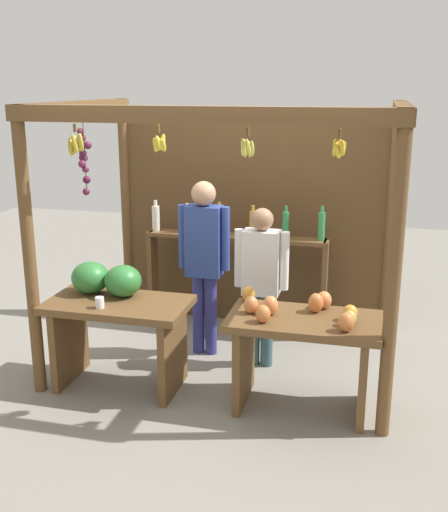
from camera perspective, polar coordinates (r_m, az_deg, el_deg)
name	(u,v)px	position (r m, az deg, el deg)	size (l,w,h in m)	color
ground_plane	(229,358)	(5.81, 0.47, -9.45)	(12.00, 12.00, 0.00)	gray
market_stall	(240,206)	(5.78, 1.45, 4.68)	(2.88, 2.05, 2.32)	brown
fruit_counter_left	(114,310)	(5.21, -10.11, -4.89)	(1.16, 0.66, 1.02)	brown
fruit_counter_right	(303,340)	(4.80, 7.29, -7.69)	(1.16, 0.65, 0.91)	brown
bottle_shelf_unit	(235,256)	(6.22, 1.05, 0.01)	(1.85, 0.22, 1.34)	brown
vendor_man	(204,253)	(5.60, -1.85, 0.32)	(0.48, 0.22, 1.63)	navy
vendor_woman	(261,275)	(5.39, 3.46, -1.73)	(0.48, 0.20, 1.44)	#385B61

